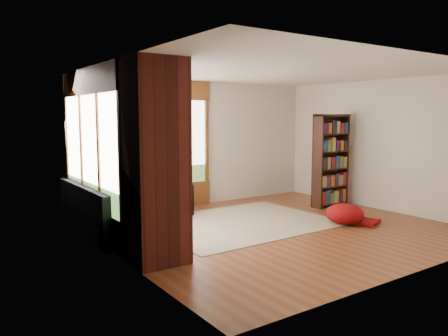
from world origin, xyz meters
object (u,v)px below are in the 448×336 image
bookshelf (331,161)px  pouf (345,213)px  sectional_sofa (128,207)px  dog_brindle (132,189)px  dog_tan (144,180)px  area_rug (240,223)px  brick_chimney (155,162)px

bookshelf → pouf: size_ratio=2.92×
sectional_sofa → dog_brindle: dog_brindle is taller
pouf → dog_brindle: size_ratio=0.86×
dog_tan → dog_brindle: dog_tan is taller
area_rug → dog_tan: bearing=147.3°
dog_tan → sectional_sofa: bearing=138.6°
bookshelf → dog_tan: bearing=168.2°
sectional_sofa → dog_brindle: (-0.19, -0.66, 0.44)m
sectional_sofa → pouf: 3.79m
area_rug → dog_tan: size_ratio=3.40×
area_rug → bookshelf: 2.60m
pouf → bookshelf: bearing=51.8°
area_rug → dog_brindle: size_ratio=4.12×
sectional_sofa → bookshelf: size_ratio=1.15×
pouf → dog_tan: 3.56m
sectional_sofa → pouf: size_ratio=3.34×
sectional_sofa → bookshelf: (4.09, -0.91, 0.66)m
brick_chimney → area_rug: brick_chimney is taller
pouf → dog_brindle: (-3.35, 1.43, 0.55)m
brick_chimney → bookshelf: brick_chimney is taller
area_rug → bookshelf: size_ratio=1.65×
bookshelf → pouf: bearing=-128.2°
area_rug → dog_tan: (-1.41, 0.90, 0.76)m
sectional_sofa → area_rug: size_ratio=0.69×
dog_tan → dog_brindle: 0.71m
sectional_sofa → area_rug: 1.98m
pouf → area_rug: bearing=144.0°
brick_chimney → pouf: brick_chimney is taller
bookshelf → area_rug: bearing=-177.5°
pouf → dog_tan: bearing=145.5°
bookshelf → sectional_sofa: bearing=167.5°
pouf → brick_chimney: bearing=179.2°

